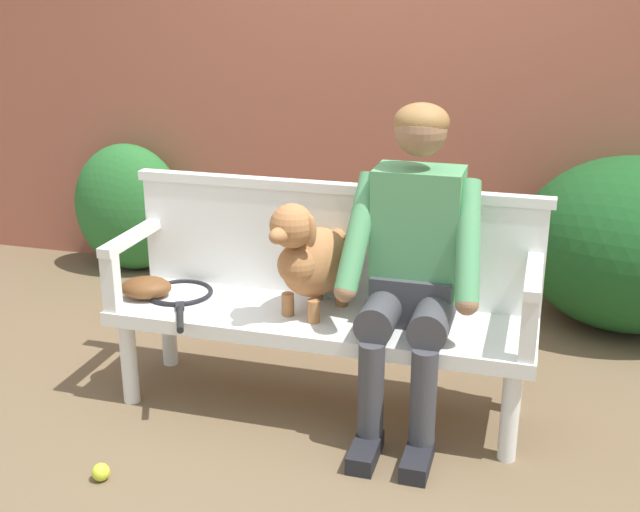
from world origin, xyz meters
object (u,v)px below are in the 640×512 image
at_px(baseball_glove, 146,288).
at_px(tennis_ball, 101,472).
at_px(dog_on_bench, 309,257).
at_px(person_seated, 413,260).
at_px(tennis_racket, 180,295).
at_px(garden_bench, 320,326).

height_order(baseball_glove, tennis_ball, baseball_glove).
height_order(dog_on_bench, baseball_glove, dog_on_bench).
bearing_deg(baseball_glove, tennis_ball, -90.07).
height_order(person_seated, tennis_racket, person_seated).
bearing_deg(person_seated, tennis_ball, -143.79).
distance_m(garden_bench, person_seated, 0.50).
xyz_separation_m(dog_on_bench, baseball_glove, (-0.73, -0.03, -0.20)).
relative_size(dog_on_bench, tennis_racket, 0.86).
relative_size(baseball_glove, tennis_ball, 3.33).
relative_size(garden_bench, person_seated, 1.35).
xyz_separation_m(dog_on_bench, tennis_racket, (-0.59, 0.02, -0.24)).
height_order(person_seated, dog_on_bench, person_seated).
bearing_deg(garden_bench, tennis_racket, 179.68).
bearing_deg(person_seated, dog_on_bench, -179.92).
bearing_deg(baseball_glove, person_seated, -10.83).
xyz_separation_m(baseball_glove, tennis_ball, (0.15, -0.70, -0.44)).
bearing_deg(dog_on_bench, baseball_glove, -177.82).
relative_size(person_seated, tennis_ball, 19.71).
bearing_deg(tennis_ball, garden_bench, 50.15).
bearing_deg(garden_bench, baseball_glove, -177.08).
relative_size(garden_bench, tennis_racket, 3.05).
xyz_separation_m(person_seated, tennis_ball, (-1.00, -0.73, -0.67)).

